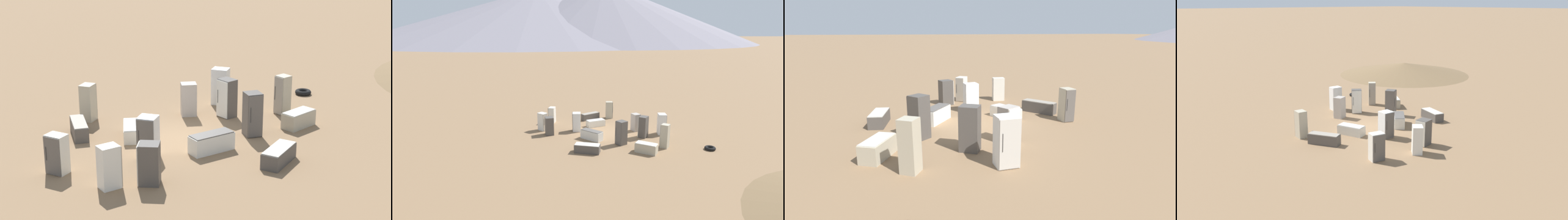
{
  "view_description": "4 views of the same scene",
  "coord_description": "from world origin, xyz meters",
  "views": [
    {
      "loc": [
        -6.81,
        25.6,
        10.14
      ],
      "look_at": [
        -1.08,
        1.39,
        1.74
      ],
      "focal_mm": 60.0,
      "sensor_mm": 36.0,
      "label": 1
    },
    {
      "loc": [
        -25.68,
        3.69,
        8.76
      ],
      "look_at": [
        0.54,
        1.5,
        1.95
      ],
      "focal_mm": 28.0,
      "sensor_mm": 36.0,
      "label": 2
    },
    {
      "loc": [
        -5.47,
        -13.61,
        4.55
      ],
      "look_at": [
        -0.12,
        -0.62,
        0.94
      ],
      "focal_mm": 28.0,
      "sensor_mm": 36.0,
      "label": 3
    },
    {
      "loc": [
        16.25,
        18.99,
        8.27
      ],
      "look_at": [
        -1.11,
        -0.7,
        0.79
      ],
      "focal_mm": 35.0,
      "sensor_mm": 36.0,
      "label": 4
    }
  ],
  "objects": [
    {
      "name": "discarded_fridge_12",
      "position": [
        0.25,
        -2.83,
        0.79
      ],
      "size": [
        0.88,
        0.85,
        1.57
      ],
      "rotation": [
        0.0,
        0.0,
        3.51
      ],
      "color": "#A89E93",
      "rests_on": "ground_plane"
    },
    {
      "name": "discarded_fridge_13",
      "position": [
        -4.03,
        -4.08,
        0.93
      ],
      "size": [
        0.82,
        0.82,
        1.87
      ],
      "rotation": [
        0.0,
        0.0,
        5.61
      ],
      "color": "#B2A88E",
      "rests_on": "ground_plane"
    },
    {
      "name": "discarded_fridge_0",
      "position": [
        -0.88,
        -4.86,
        0.91
      ],
      "size": [
        0.85,
        0.76,
        1.82
      ],
      "rotation": [
        0.0,
        0.0,
        3.04
      ],
      "color": "white",
      "rests_on": "ground_plane"
    },
    {
      "name": "discarded_fridge_3",
      "position": [
        1.07,
        5.58,
        0.81
      ],
      "size": [
        0.91,
        0.93,
        1.62
      ],
      "rotation": [
        0.0,
        0.0,
        2.41
      ],
      "color": "silver",
      "rests_on": "ground_plane"
    },
    {
      "name": "discarded_fridge_4",
      "position": [
        1.9,
        0.64,
        0.31
      ],
      "size": [
        1.26,
        1.87,
        0.62
      ],
      "rotation": [
        0.0,
        0.0,
        0.34
      ],
      "color": "beige",
      "rests_on": "ground_plane"
    },
    {
      "name": "mountain_ridge_0",
      "position": [
        229.86,
        -30.95,
        22.91
      ],
      "size": [
        226.86,
        226.86,
        45.82
      ],
      "color": "gray",
      "rests_on": "ground_plane"
    },
    {
      "name": "discarded_fridge_6",
      "position": [
        -1.75,
        1.37,
        0.39
      ],
      "size": [
        1.79,
        1.84,
        0.78
      ],
      "rotation": [
        0.0,
        0.0,
        2.39
      ],
      "color": "silver",
      "rests_on": "ground_plane"
    },
    {
      "name": "discarded_fridge_11",
      "position": [
        -0.19,
        4.92,
        0.78
      ],
      "size": [
        0.89,
        0.8,
        1.57
      ],
      "rotation": [
        0.0,
        0.0,
        4.87
      ],
      "color": "#4C4742",
      "rests_on": "ground_plane"
    },
    {
      "name": "discarded_fridge_9",
      "position": [
        -3.08,
        -0.86,
        0.96
      ],
      "size": [
        0.95,
        0.97,
        1.93
      ],
      "rotation": [
        0.0,
        0.0,
        0.55
      ],
      "color": "#4C4742",
      "rests_on": "ground_plane"
    },
    {
      "name": "discarded_fridge_10",
      "position": [
        -1.54,
        -3.04,
        0.91
      ],
      "size": [
        0.99,
        0.97,
        1.82
      ],
      "rotation": [
        0.0,
        0.0,
        5.65
      ],
      "color": "#4C4742",
      "rests_on": "ground_plane"
    },
    {
      "name": "ground_plane",
      "position": [
        0.0,
        0.0,
        0.0
      ],
      "size": [
        1000.0,
        1000.0,
        0.0
      ],
      "primitive_type": "plane",
      "color": "#846647"
    },
    {
      "name": "mountain_ridge_1",
      "position": [
        250.36,
        23.32,
        21.6
      ],
      "size": [
        283.62,
        283.62,
        43.2
      ],
      "color": "gray",
      "rests_on": "ground_plane"
    },
    {
      "name": "scrap_tire",
      "position": [
        -4.78,
        -7.42,
        0.12
      ],
      "size": [
        0.84,
        0.84,
        0.24
      ],
      "color": "black",
      "rests_on": "ground_plane"
    },
    {
      "name": "discarded_fridge_14",
      "position": [
        0.58,
        2.52,
        0.85
      ],
      "size": [
        0.78,
        0.77,
        1.7
      ],
      "rotation": [
        0.0,
        0.0,
        6.23
      ],
      "color": "white",
      "rests_on": "ground_plane"
    },
    {
      "name": "discarded_fridge_2",
      "position": [
        -4.55,
        1.97,
        0.33
      ],
      "size": [
        1.23,
        2.01,
        0.66
      ],
      "rotation": [
        0.0,
        0.0,
        2.85
      ],
      "color": "#4C4742",
      "rests_on": "ground_plane"
    },
    {
      "name": "discarded_fridge_8",
      "position": [
        4.57,
        -1.05,
        0.86
      ],
      "size": [
        0.62,
        0.75,
        1.73
      ],
      "rotation": [
        0.0,
        0.0,
        3.06
      ],
      "color": "#B2A88E",
      "rests_on": "ground_plane"
    },
    {
      "name": "discarded_fridge_1",
      "position": [
        3.44,
        4.81,
        0.77
      ],
      "size": [
        0.87,
        0.76,
        1.54
      ],
      "rotation": [
        0.0,
        0.0,
        6.03
      ],
      "color": "beige",
      "rests_on": "ground_plane"
    },
    {
      "name": "discarded_fridge_7",
      "position": [
        -4.95,
        -2.4,
        0.37
      ],
      "size": [
        1.49,
        1.73,
        0.74
      ],
      "rotation": [
        0.0,
        0.0,
        5.7
      ],
      "color": "#B2A88E",
      "rests_on": "ground_plane"
    },
    {
      "name": "discarded_fridge_5",
      "position": [
        4.21,
        0.94,
        0.33
      ],
      "size": [
        1.48,
        1.97,
        0.67
      ],
      "rotation": [
        0.0,
        0.0,
        3.66
      ],
      "color": "#4C4742",
      "rests_on": "ground_plane"
    }
  ]
}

